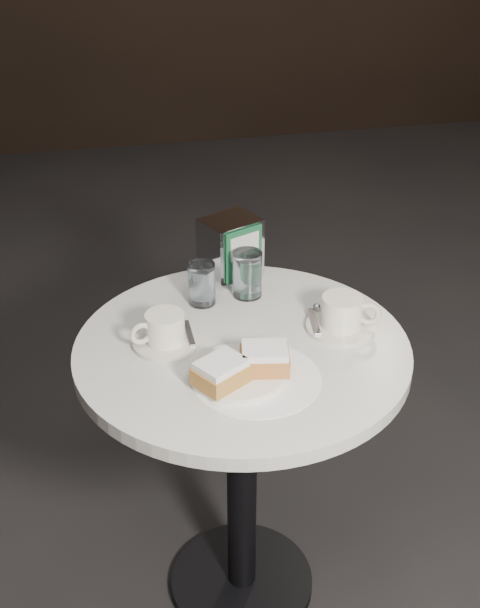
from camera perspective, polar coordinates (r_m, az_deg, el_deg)
name	(u,v)px	position (r m, az deg, el deg)	size (l,w,h in m)	color
ground	(242,585)	(2.09, 0.13, -20.27)	(7.00, 7.00, 0.00)	black
cafe_table	(242,419)	(1.70, 0.15, -8.57)	(0.70, 0.70, 0.74)	black
sugar_spill	(256,378)	(1.48, 1.22, -5.57)	(0.25, 0.25, 0.00)	white
beignet_plate	(241,369)	(1.47, 0.05, -4.86)	(0.23, 0.23, 0.06)	white
coffee_cup_left	(165,332)	(1.57, -5.67, -2.07)	(0.17, 0.17, 0.07)	beige
coffee_cup_right	(342,316)	(1.63, 7.66, -0.86)	(0.20, 0.20, 0.08)	beige
water_glass_left	(202,284)	(1.71, -2.87, 1.50)	(0.07, 0.07, 0.10)	white
water_glass_right	(247,275)	(1.73, 0.55, 2.21)	(0.07, 0.07, 0.11)	white
napkin_dispenser	(231,248)	(1.80, -0.70, 4.21)	(0.16, 0.14, 0.15)	silver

